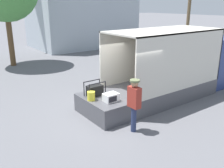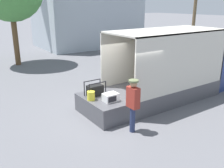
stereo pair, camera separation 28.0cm
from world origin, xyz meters
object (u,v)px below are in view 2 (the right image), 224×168
(orange_bucket, at_px, (91,96))
(worker_person, at_px, (133,100))
(utility_pole, at_px, (196,0))
(microwave, at_px, (111,97))
(box_truck, at_px, (192,71))
(portable_generator, at_px, (95,90))

(orange_bucket, bearing_deg, worker_person, -70.90)
(worker_person, relative_size, utility_pole, 0.21)
(worker_person, height_order, utility_pole, utility_pole)
(microwave, xyz_separation_m, orange_bucket, (-0.53, 0.50, 0.02))
(utility_pole, bearing_deg, worker_person, -147.71)
(box_truck, distance_m, orange_bucket, 5.53)
(portable_generator, distance_m, worker_person, 2.05)
(portable_generator, distance_m, utility_pole, 15.78)
(worker_person, bearing_deg, microwave, 92.92)
(orange_bucket, bearing_deg, utility_pole, 25.95)
(utility_pole, bearing_deg, portable_generator, -154.51)
(box_truck, bearing_deg, utility_pole, 38.68)
(orange_bucket, bearing_deg, box_truck, -0.63)
(portable_generator, bearing_deg, box_truck, -4.31)
(utility_pole, bearing_deg, orange_bucket, -154.05)
(portable_generator, relative_size, utility_pole, 0.09)
(box_truck, relative_size, orange_bucket, 21.91)
(portable_generator, xyz_separation_m, utility_pole, (13.90, 6.63, 3.45))
(box_truck, bearing_deg, microwave, -174.98)
(box_truck, distance_m, microwave, 5.02)
(microwave, height_order, worker_person, worker_person)
(box_truck, relative_size, utility_pole, 0.86)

